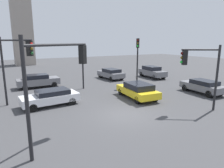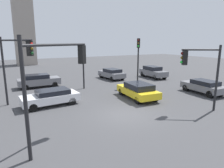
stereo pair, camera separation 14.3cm
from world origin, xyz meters
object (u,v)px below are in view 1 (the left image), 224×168
at_px(traffic_light_1, 59,69).
at_px(traffic_light_0, 200,66).
at_px(car_5, 152,72).
at_px(car_0, 38,81).
at_px(traffic_light_2, 16,58).
at_px(traffic_light_3, 83,58).
at_px(car_6, 138,90).
at_px(traffic_light_4, 138,53).
at_px(car_7, 51,97).
at_px(car_1, 203,86).
at_px(car_2, 111,73).

bearing_deg(traffic_light_1, traffic_light_0, -34.82).
bearing_deg(car_5, car_0, -91.20).
height_order(traffic_light_2, car_5, traffic_light_2).
bearing_deg(traffic_light_3, car_6, 35.64).
xyz_separation_m(traffic_light_4, car_6, (-2.96, -4.15, -2.91)).
relative_size(traffic_light_3, car_7, 1.02).
bearing_deg(traffic_light_3, car_1, 60.65).
bearing_deg(car_1, traffic_light_2, 79.42).
bearing_deg(traffic_light_0, traffic_light_2, 1.55).
xyz_separation_m(car_1, car_7, (-13.52, 3.35, -0.04)).
bearing_deg(car_5, car_6, -42.78).
relative_size(traffic_light_2, car_1, 1.23).
relative_size(car_1, car_2, 1.00).
bearing_deg(traffic_light_1, car_1, -22.99).
relative_size(traffic_light_3, car_2, 1.07).
height_order(car_0, car_5, car_5).
bearing_deg(car_2, car_6, 160.93).
bearing_deg(traffic_light_0, traffic_light_3, -32.86).
relative_size(traffic_light_1, car_6, 1.14).
relative_size(traffic_light_2, car_7, 1.19).
xyz_separation_m(car_2, car_7, (-9.53, -7.56, -0.05)).
bearing_deg(car_1, traffic_light_0, 125.68).
relative_size(traffic_light_2, car_0, 1.20).
distance_m(traffic_light_2, traffic_light_3, 7.40).
distance_m(traffic_light_2, car_0, 7.67).
height_order(traffic_light_2, traffic_light_3, traffic_light_2).
height_order(car_2, car_7, car_2).
distance_m(traffic_light_2, car_5, 18.18).
relative_size(traffic_light_1, traffic_light_4, 0.99).
height_order(traffic_light_4, car_5, traffic_light_4).
bearing_deg(car_5, traffic_light_0, -22.42).
distance_m(traffic_light_1, car_6, 9.49).
xyz_separation_m(traffic_light_4, car_2, (-0.53, 5.07, -2.91)).
xyz_separation_m(car_0, car_1, (13.30, -10.45, -0.03)).
height_order(car_1, car_5, car_5).
relative_size(car_1, car_6, 0.94).
bearing_deg(car_6, traffic_light_3, 30.97).
relative_size(car_6, car_7, 1.02).
distance_m(car_5, car_7, 16.04).
bearing_deg(traffic_light_4, traffic_light_2, -39.54).
bearing_deg(car_1, traffic_light_1, 103.76).
distance_m(car_0, car_6, 11.14).
height_order(traffic_light_1, traffic_light_4, traffic_light_4).
distance_m(car_2, car_6, 9.53).
distance_m(car_2, car_7, 12.17).
bearing_deg(car_1, car_0, 54.88).
xyz_separation_m(car_0, car_2, (9.31, 0.46, -0.02)).
xyz_separation_m(traffic_light_4, car_1, (3.46, -5.84, -2.92)).
bearing_deg(car_0, traffic_light_0, -57.00).
bearing_deg(traffic_light_3, car_2, 133.02).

